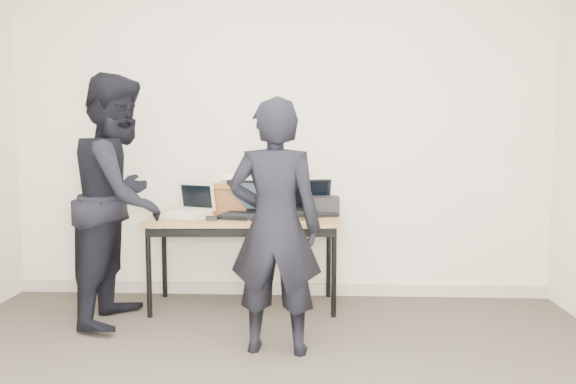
# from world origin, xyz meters

# --- Properties ---
(room) EXTENTS (4.60, 4.60, 2.80)m
(room) POSITION_xyz_m (0.00, 0.00, 1.35)
(room) COLOR #3F3830
(room) RESTS_ON ground
(desk) EXTENTS (1.53, 0.72, 0.72)m
(desk) POSITION_xyz_m (-0.26, 1.88, 0.66)
(desk) COLOR olive
(desk) RESTS_ON ground
(laptop_beige) EXTENTS (0.41, 0.41, 0.26)m
(laptop_beige) POSITION_xyz_m (-0.70, 1.91, 0.77)
(laptop_beige) COLOR beige
(laptop_beige) RESTS_ON desk
(laptop_center) EXTENTS (0.44, 0.43, 0.28)m
(laptop_center) POSITION_xyz_m (-0.25, 1.91, 0.78)
(laptop_center) COLOR black
(laptop_center) RESTS_ON desk
(laptop_right) EXTENTS (0.44, 0.43, 0.28)m
(laptop_right) POSITION_xyz_m (0.26, 2.08, 0.78)
(laptop_right) COLOR black
(laptop_right) RESTS_ON desk
(leather_satchel) EXTENTS (0.37, 0.19, 0.25)m
(leather_satchel) POSITION_xyz_m (-0.44, 2.11, 0.85)
(leather_satchel) COLOR brown
(leather_satchel) RESTS_ON desk
(tissue) EXTENTS (0.15, 0.12, 0.08)m
(tissue) POSITION_xyz_m (-0.41, 2.12, 1.00)
(tissue) COLOR white
(tissue) RESTS_ON leather_satchel
(equipment_box) EXTENTS (0.25, 0.21, 0.14)m
(equipment_box) POSITION_xyz_m (0.37, 2.08, 0.79)
(equipment_box) COLOR black
(equipment_box) RESTS_ON desk
(power_brick) EXTENTS (0.09, 0.06, 0.03)m
(power_brick) POSITION_xyz_m (-0.48, 1.72, 0.74)
(power_brick) COLOR black
(power_brick) RESTS_ON desk
(cables) EXTENTS (1.14, 0.41, 0.01)m
(cables) POSITION_xyz_m (-0.22, 1.88, 0.72)
(cables) COLOR black
(cables) RESTS_ON desk
(person_typist) EXTENTS (0.60, 0.42, 1.59)m
(person_typist) POSITION_xyz_m (0.05, 0.99, 0.80)
(person_typist) COLOR black
(person_typist) RESTS_ON ground
(person_observer) EXTENTS (0.71, 0.89, 1.80)m
(person_observer) POSITION_xyz_m (-1.12, 1.56, 0.90)
(person_observer) COLOR black
(person_observer) RESTS_ON ground
(baseboard) EXTENTS (4.50, 0.03, 0.10)m
(baseboard) POSITION_xyz_m (0.00, 2.23, 0.05)
(baseboard) COLOR #A89D8B
(baseboard) RESTS_ON ground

